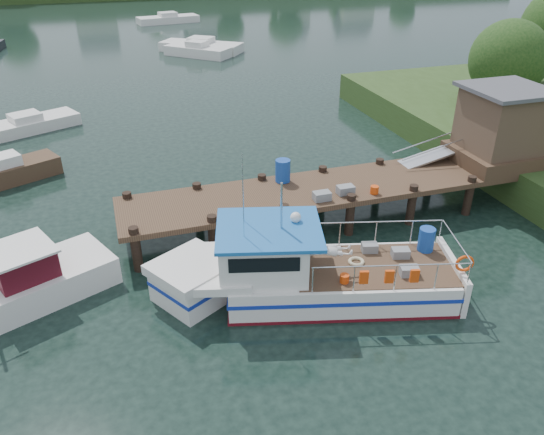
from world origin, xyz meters
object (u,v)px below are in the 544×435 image
object	(u,v)px
moored_a	(27,125)
moored_c	(494,73)
moored_b	(197,51)
moored_d	(201,46)
work_boat	(0,293)
lobster_boat	(302,273)
moored_far	(168,19)
dock	(444,150)
moored_rowboat	(7,172)

from	to	relation	value
moored_a	moored_c	distance (m)	32.01
moored_b	moored_d	world-z (taller)	moored_b
work_boat	lobster_boat	bearing A→B (deg)	-37.51
moored_far	moored_c	size ratio (longest dim) A/B	1.13
dock	moored_far	bearing A→B (deg)	94.42
moored_b	moored_c	size ratio (longest dim) A/B	0.86
work_boat	dock	bearing A→B (deg)	-16.25
moored_a	moored_rowboat	bearing A→B (deg)	-97.45
lobster_boat	moored_b	world-z (taller)	lobster_boat
work_boat	moored_d	xyz separation A→B (m)	(12.69, 34.29, -0.13)
moored_b	moored_d	bearing A→B (deg)	78.26
moored_far	moored_d	bearing A→B (deg)	-112.26
moored_far	moored_a	world-z (taller)	moored_far
lobster_boat	moored_c	world-z (taller)	lobster_boat
moored_far	moored_d	world-z (taller)	moored_d
moored_far	moored_a	xyz separation A→B (m)	(-12.69, -34.91, -0.07)
moored_b	moored_d	distance (m)	1.97
work_boat	moored_rowboat	world-z (taller)	work_boat
work_boat	moored_b	world-z (taller)	work_boat
moored_a	moored_c	bearing A→B (deg)	-1.54
moored_a	lobster_boat	bearing A→B (deg)	-69.01
moored_c	moored_rowboat	bearing A→B (deg)	-149.10
moored_far	moored_a	distance (m)	37.15
lobster_boat	work_boat	bearing A→B (deg)	-178.41
lobster_boat	moored_rowboat	bearing A→B (deg)	143.82
moored_rowboat	moored_far	world-z (taller)	moored_rowboat
moored_b	moored_c	distance (m)	23.99
work_boat	moored_c	distance (m)	36.42
dock	moored_a	bearing A→B (deg)	139.23
dock	lobster_boat	world-z (taller)	lobster_boat
work_boat	moored_rowboat	xyz separation A→B (m)	(-0.79, 9.56, -0.13)
lobster_boat	moored_d	size ratio (longest dim) A/B	1.27
moored_b	moored_d	size ratio (longest dim) A/B	0.75
moored_b	dock	bearing A→B (deg)	-73.58
lobster_boat	work_boat	size ratio (longest dim) A/B	1.36
lobster_boat	work_boat	xyz separation A→B (m)	(-8.52, 2.05, -0.23)
work_boat	moored_c	size ratio (longest dim) A/B	1.08
moored_c	moored_d	distance (m)	24.59
lobster_boat	moored_rowboat	world-z (taller)	lobster_boat
moored_rowboat	moored_a	bearing A→B (deg)	92.04
moored_far	moored_c	distance (m)	38.14
moored_far	moored_c	bearing A→B (deg)	-83.66
work_boat	moored_rowboat	size ratio (longest dim) A/B	1.52
moored_rowboat	moored_d	world-z (taller)	moored_rowboat
moored_rowboat	moored_d	distance (m)	28.17
work_boat	moored_d	distance (m)	36.57
moored_c	work_boat	bearing A→B (deg)	-134.09
moored_d	moored_a	bearing A→B (deg)	-149.95
moored_far	work_boat	bearing A→B (deg)	-127.34
work_boat	moored_c	xyz separation A→B (m)	(31.44, 18.39, -0.23)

